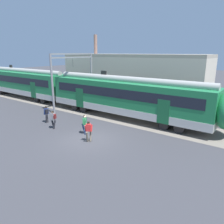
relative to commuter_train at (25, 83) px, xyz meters
The scene contains 9 objects.
ground_plane 20.17m from the commuter_train, 19.56° to the right, with size 160.00×160.00×0.00m, color #38383D.
track_bed 7.17m from the commuter_train, ahead, with size 80.00×4.40×0.01m, color slate.
commuter_train is the anchor object (origin of this frame).
pedestrian_navy 14.08m from the commuter_train, 24.99° to the right, with size 0.59×0.63×1.67m.
pedestrian_grey 16.15m from the commuter_train, 24.42° to the right, with size 0.71×0.53×1.67m.
pedestrian_green 18.84m from the commuter_train, 18.51° to the right, with size 0.71×0.52×1.67m.
pedestrian_red 20.45m from the commuter_train, 19.95° to the right, with size 0.52×0.71×1.67m.
catenary_gantry 10.63m from the commuter_train, ahead, with size 0.24×6.64×6.53m.
background_building 15.71m from the commuter_train, 30.46° to the left, with size 21.14×5.00×9.20m.
Camera 1 is at (11.02, -11.71, 6.65)m, focal length 35.00 mm.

